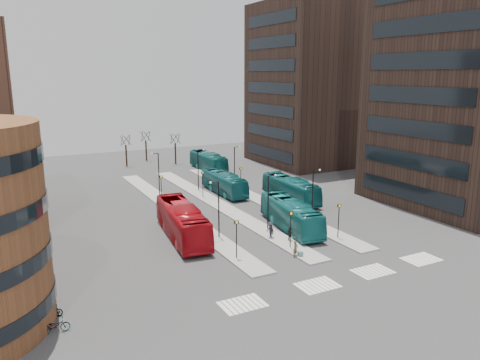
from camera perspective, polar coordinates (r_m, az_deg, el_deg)
name	(u,v)px	position (r m, az deg, el deg)	size (l,w,h in m)	color
ground	(360,303)	(37.78, 14.44, -14.33)	(160.00, 160.00, 0.00)	#313033
island_left	(175,210)	(60.25, -7.94, -3.62)	(2.50, 45.00, 0.15)	gray
island_mid	(218,204)	(62.42, -2.75, -2.93)	(2.50, 45.00, 0.15)	gray
island_right	(257,198)	(65.07, 2.05, -2.26)	(2.50, 45.00, 0.15)	gray
suitcase	(300,255)	(45.14, 7.37, -9.01)	(0.46, 0.37, 0.58)	navy
red_bus	(182,221)	(49.84, -7.06, -5.02)	(3.04, 12.98, 3.61)	#B20D17
teal_bus_a	(291,215)	(52.66, 6.20, -4.21)	(2.76, 11.78, 3.28)	#166C6E
teal_bus_b	(224,183)	(67.74, -1.95, -0.39)	(2.57, 11.00, 3.06)	#13595F
teal_bus_c	(290,189)	(64.31, 6.16, -1.10)	(2.70, 11.53, 3.21)	#135C60
teal_bus_d	(208,161)	(84.30, -3.90, 2.28)	(2.74, 11.70, 3.26)	#125A5B
traveller	(295,249)	(45.08, 6.78, -8.32)	(0.58, 0.38, 1.59)	brown
commuter_a	(198,243)	(46.44, -5.17, -7.66)	(0.76, 0.59, 1.56)	black
commuter_b	(290,234)	(48.85, 6.10, -6.61)	(0.93, 0.39, 1.59)	black
commuter_c	(270,230)	(49.61, 3.71, -6.13)	(1.17, 0.67, 1.81)	black
bicycle_near	(55,326)	(35.04, -21.61, -16.21)	(0.66, 1.90, 1.00)	gray
bicycle_mid	(51,311)	(37.16, -22.03, -14.55)	(0.45, 1.59, 0.96)	gray
bicycle_far	(51,312)	(37.15, -22.01, -14.70)	(0.53, 1.51, 0.79)	gray
crosswalk_stripes	(344,279)	(41.52, 12.54, -11.64)	(22.35, 2.40, 0.01)	silver
tower_near	(472,90)	(68.47, 26.46, 9.83)	(20.12, 20.00, 30.00)	#2F211A
tower_far	(314,85)	(92.76, 9.06, 11.42)	(20.12, 20.00, 30.00)	#2F211A
sign_poles	(239,200)	(55.57, -0.11, -2.40)	(12.45, 22.12, 3.65)	black
lamp_posts	(228,181)	(60.07, -1.43, -0.09)	(14.04, 20.24, 6.12)	black
bare_trees	(149,150)	(92.09, -11.00, 3.66)	(10.97, 8.14, 5.90)	black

